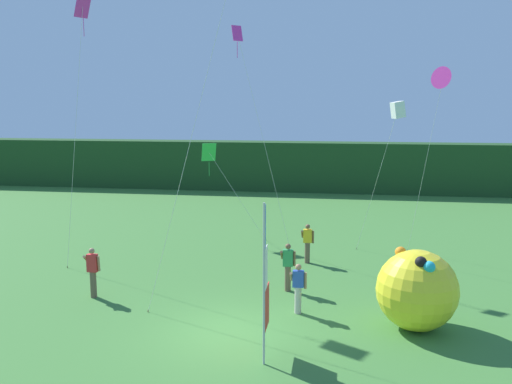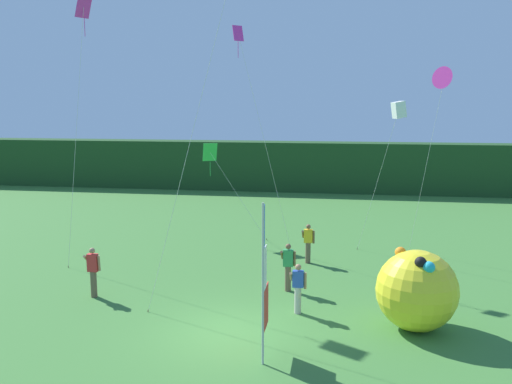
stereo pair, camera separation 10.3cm
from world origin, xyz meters
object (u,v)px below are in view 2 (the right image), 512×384
Objects in this scene: person_mid_field at (308,242)px; person_far_right at (298,287)px; inflatable_balloon at (417,290)px; kite_white_box_3 at (399,110)px; kite_magenta_diamond_2 at (83,24)px; person_far_left at (288,266)px; banner_flag at (265,285)px; kite_green_diamond_5 at (212,155)px; person_near_banner at (93,271)px; kite_magenta_diamond_0 at (243,55)px; kite_magenta_delta_1 at (444,79)px.

person_far_right is (0.02, -5.70, -0.02)m from person_mid_field.
person_far_right is 3.70m from inflatable_balloon.
kite_white_box_3 is (3.63, 1.08, 5.57)m from person_mid_field.
kite_magenta_diamond_2 is 1.60× the size of kite_white_box_3.
banner_flag is at bearing -91.03° from person_far_left.
person_far_left is 9.27m from kite_green_diamond_5.
kite_white_box_3 reaches higher than person_near_banner.
kite_white_box_3 reaches higher than kite_green_diamond_5.
person_far_right is 0.24× the size of kite_white_box_3.
kite_magenta_diamond_0 reaches higher than person_near_banner.
banner_flag is 0.39× the size of kite_magenta_diamond_2.
person_mid_field is 0.96× the size of person_far_left.
kite_white_box_3 is at bearing 48.68° from person_far_left.
kite_green_diamond_5 is (3.88, 5.34, -5.67)m from kite_magenta_diamond_2.
kite_white_box_3 reaches higher than inflatable_balloon.
inflatable_balloon is 0.24× the size of kite_magenta_diamond_0.
person_mid_field is (0.60, 9.05, -1.16)m from banner_flag.
kite_magenta_delta_1 is (5.48, 7.43, 6.90)m from person_far_right.
kite_white_box_3 is at bearing -17.09° from kite_green_diamond_5.
kite_magenta_diamond_2 reaches higher than banner_flag.
person_far_right is (0.62, 3.34, -1.18)m from banner_flag.
inflatable_balloon is at bearing -11.21° from person_far_right.
kite_green_diamond_5 is at bearing 162.91° from kite_white_box_3.
person_mid_field is at bearing 119.53° from inflatable_balloon.
kite_magenta_diamond_2 is at bearing -126.03° from kite_green_diamond_5.
person_near_banner is at bearing -149.47° from kite_white_box_3.
person_mid_field is 0.15× the size of kite_magenta_diamond_2.
kite_magenta_diamond_2 reaches higher than kite_magenta_diamond_0.
person_near_banner is at bearing 174.17° from inflatable_balloon.
kite_magenta_diamond_2 is 2.28× the size of kite_green_diamond_5.
inflatable_balloon reaches higher than person_far_right.
inflatable_balloon is at bearing -5.83° from person_near_banner.
person_mid_field is 8.61m from kite_magenta_diamond_0.
person_far_left is at bearing 104.18° from person_far_right.
person_far_left is at bearing -63.21° from kite_magenta_diamond_0.
person_mid_field is 7.13m from kite_green_diamond_5.
banner_flag reaches higher than inflatable_balloon.
person_near_banner is 0.18× the size of kite_magenta_diamond_0.
kite_magenta_diamond_2 reaches higher than kite_green_diamond_5.
banner_flag is 9.14m from person_mid_field.
kite_white_box_3 is at bearing -2.78° from kite_magenta_diamond_0.
kite_magenta_diamond_0 reaches higher than person_far_right.
kite_magenta_diamond_2 reaches higher than person_far_right.
kite_magenta_diamond_0 is at bearing 116.79° from person_far_left.
inflatable_balloon is at bearing 31.78° from banner_flag.
person_mid_field is 0.17× the size of kite_magenta_diamond_0.
kite_magenta_diamond_0 reaches higher than kite_green_diamond_5.
inflatable_balloon is 13.73m from kite_green_diamond_5.
person_near_banner is 0.73× the size of inflatable_balloon.
kite_green_diamond_5 reaches higher than inflatable_balloon.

